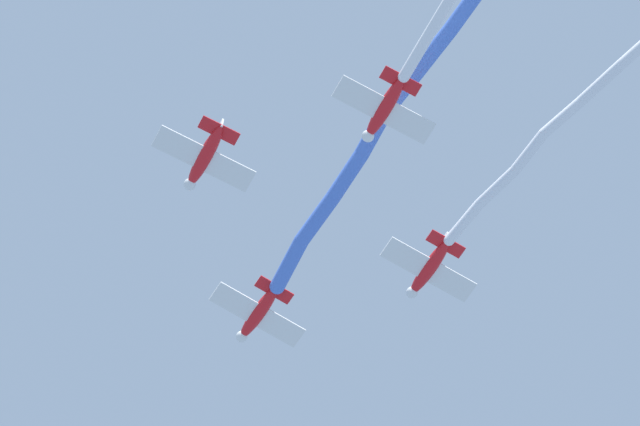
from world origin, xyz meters
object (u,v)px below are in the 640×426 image
Objects in this scene: airplane_left_wing at (204,158)px; airplane_right_wing at (429,268)px; airplane_lead at (258,313)px; airplane_slot at (384,109)px.

airplane_right_wing reaches higher than airplane_left_wing.
airplane_lead is 1.01× the size of airplane_left_wing.
airplane_left_wing is 15.22m from airplane_right_wing.
airplane_slot is at bearing -134.08° from airplane_left_wing.
airplane_right_wing is (0.40, -15.20, 0.70)m from airplane_left_wing.
airplane_left_wing is (-7.80, 7.40, -0.40)m from airplane_lead.
airplane_right_wing is at bearing -44.49° from airplane_slot.
airplane_lead is 1.01× the size of airplane_slot.
airplane_lead is at bearing -44.05° from airplane_left_wing.
airplane_slot reaches higher than airplane_left_wing.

